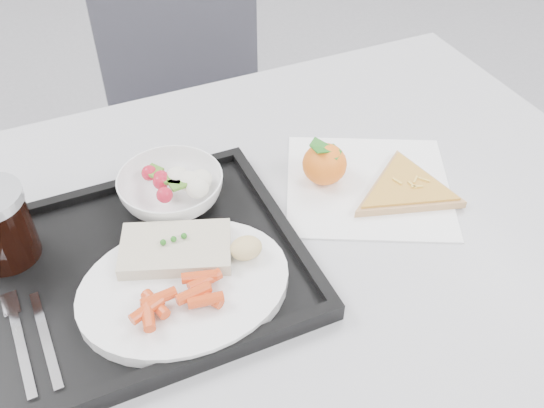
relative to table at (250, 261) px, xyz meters
The scene contains 13 objects.
table is the anchor object (origin of this frame).
chair 0.75m from the table, 78.59° to the left, with size 0.44×0.44×0.93m.
tray 0.19m from the table, behind, with size 0.45×0.35×0.03m.
dinner_plate 0.17m from the table, 145.02° to the right, with size 0.27×0.27×0.02m.
fish_fillet 0.16m from the table, 163.74° to the right, with size 0.16×0.13×0.03m.
bread_roll 0.14m from the table, 113.53° to the right, with size 0.04×0.04×0.03m.
salad_bowl 0.16m from the table, 134.66° to the left, with size 0.15×0.15×0.05m.
cutlery 0.34m from the table, 169.98° to the right, with size 0.08×0.17×0.01m.
napkin 0.22m from the table, ahead, with size 0.33×0.33×0.00m.
tangerine 0.19m from the table, 18.97° to the left, with size 0.09×0.09×0.07m.
pizza_slice 0.26m from the table, ahead, with size 0.23×0.23×0.02m.
carrot_pile 0.21m from the table, 138.44° to the right, with size 0.12×0.06×0.02m.
salad_contents 0.16m from the table, 128.78° to the left, with size 0.09×0.09×0.03m.
Camera 1 is at (-0.22, -0.28, 1.37)m, focal length 40.00 mm.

